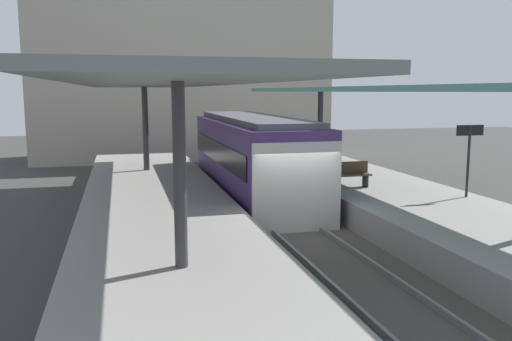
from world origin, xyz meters
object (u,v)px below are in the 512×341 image
Objects in this scene: commuter_train at (253,158)px; passenger_near_bench at (312,150)px; platform_bench at (350,174)px; platform_sign at (469,144)px.

passenger_near_bench is (2.64, 0.83, 0.15)m from commuter_train.
platform_sign reaches higher than platform_bench.
platform_sign is 1.31× the size of passenger_near_bench.
passenger_near_bench is at bearing 17.48° from commuter_train.
platform_bench is at bearing 138.87° from platform_sign.
commuter_train reaches higher than platform_bench.
platform_sign is (5.43, -5.30, 0.90)m from commuter_train.
commuter_train is at bearing 135.66° from platform_sign.
commuter_train is 3.91m from platform_bench.
platform_sign is at bearing -44.34° from commuter_train.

